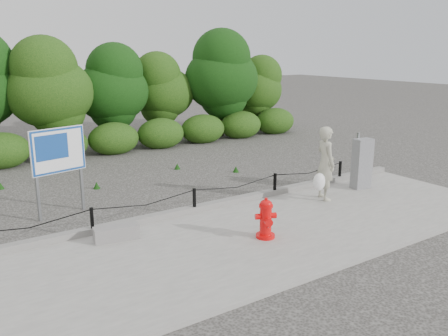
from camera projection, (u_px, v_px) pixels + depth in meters
name	position (u px, v px, depth m)	size (l,w,h in m)	color
ground	(195.00, 215.00, 11.43)	(90.00, 90.00, 0.00)	#2D2B28
sidewalk	(243.00, 241.00, 9.81)	(14.00, 4.00, 0.08)	gray
curb	(193.00, 209.00, 11.44)	(14.00, 0.22, 0.14)	slate
chain_barrier	(194.00, 197.00, 11.32)	(10.06, 0.06, 0.60)	black
treeline	(79.00, 87.00, 18.10)	(20.09, 3.73, 4.65)	black
fire_hydrant	(266.00, 219.00, 9.80)	(0.52, 0.52, 0.86)	red
pedestrian	(325.00, 164.00, 12.19)	(0.85, 0.81, 1.92)	#A6A48E
concrete_block	(116.00, 233.00, 9.76)	(0.91, 0.32, 0.29)	gray
utility_cabinet	(362.00, 164.00, 13.24)	(0.56, 0.41, 1.55)	gray
advertising_sign	(58.00, 154.00, 11.07)	(1.31, 0.37, 2.14)	slate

